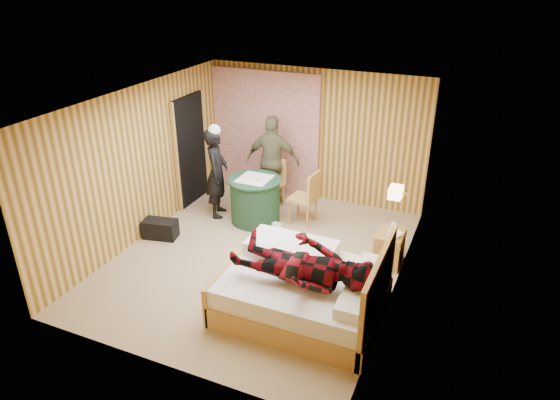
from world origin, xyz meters
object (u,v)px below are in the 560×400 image
at_px(chair_far, 273,178).
at_px(woman_standing, 217,173).
at_px(wall_lamp, 396,192).
at_px(bed, 306,290).
at_px(nightstand, 389,247).
at_px(duffel_bag, 160,229).
at_px(man_at_table, 273,161).
at_px(round_table, 255,200).
at_px(man_on_bed, 302,256).
at_px(chair_near, 308,194).

height_order(chair_far, woman_standing, woman_standing).
height_order(wall_lamp, bed, wall_lamp).
distance_m(nightstand, duffel_bag, 3.75).
bearing_deg(bed, man_at_table, 121.50).
height_order(round_table, man_on_bed, man_on_bed).
bearing_deg(bed, round_table, 130.22).
relative_size(chair_near, woman_standing, 0.60).
relative_size(woman_standing, man_on_bed, 0.92).
bearing_deg(woman_standing, chair_near, -98.27).
xyz_separation_m(round_table, man_on_bed, (1.75, -2.27, 0.57)).
relative_size(bed, chair_near, 2.10).
xyz_separation_m(wall_lamp, chair_near, (-1.64, 0.93, -0.73)).
relative_size(wall_lamp, bed, 0.13).
xyz_separation_m(wall_lamp, man_on_bed, (-0.77, -1.60, -0.31)).
bearing_deg(duffel_bag, nightstand, -0.55).
bearing_deg(duffel_bag, bed, -28.32).
relative_size(bed, chair_far, 2.20).
distance_m(round_table, man_on_bed, 2.92).
height_order(man_at_table, man_on_bed, man_on_bed).
bearing_deg(man_on_bed, duffel_bag, 159.64).
xyz_separation_m(nightstand, chair_near, (-1.60, 0.70, 0.29)).
height_order(wall_lamp, duffel_bag, wall_lamp).
relative_size(duffel_bag, man_at_table, 0.32).
height_order(bed, nightstand, bed).
bearing_deg(woman_standing, bed, -148.21).
relative_size(bed, round_table, 2.22).
relative_size(nightstand, round_table, 0.59).
height_order(bed, woman_standing, woman_standing).
bearing_deg(wall_lamp, bed, -120.23).
bearing_deg(chair_far, bed, -39.35).
bearing_deg(wall_lamp, chair_far, 150.95).
relative_size(wall_lamp, chair_far, 0.28).
height_order(bed, duffel_bag, bed).
bearing_deg(wall_lamp, chair_near, 150.50).
bearing_deg(duffel_bag, chair_far, 45.29).
bearing_deg(chair_far, nightstand, -6.27).
height_order(duffel_bag, man_at_table, man_at_table).
bearing_deg(man_at_table, woman_standing, 40.81).
bearing_deg(woman_standing, man_at_table, -60.60).
xyz_separation_m(wall_lamp, chair_far, (-2.50, 1.39, -0.76)).
bearing_deg(man_at_table, round_table, 82.40).
relative_size(round_table, woman_standing, 0.57).
bearing_deg(round_table, chair_far, 87.88).
distance_m(round_table, duffel_bag, 1.70).
bearing_deg(wall_lamp, man_at_table, 150.31).
distance_m(chair_far, chair_near, 0.97).
bearing_deg(chair_near, bed, 25.52).
xyz_separation_m(wall_lamp, woman_standing, (-3.25, 0.62, -0.48)).
xyz_separation_m(chair_near, woman_standing, (-1.61, -0.31, 0.25)).
height_order(chair_far, man_at_table, man_at_table).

